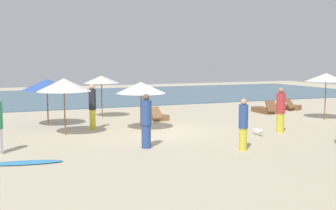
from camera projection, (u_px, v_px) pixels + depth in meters
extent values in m
plane|color=beige|center=(163.00, 133.00, 16.76)|extent=(60.00, 60.00, 0.00)
cube|color=#476B7F|center=(84.00, 96.00, 32.40)|extent=(48.00, 16.00, 0.06)
cylinder|color=brown|center=(102.00, 97.00, 20.93)|extent=(0.05, 0.05, 2.07)
cone|color=silver|center=(102.00, 79.00, 20.83)|extent=(1.79, 1.79, 0.37)
cylinder|color=brown|center=(325.00, 97.00, 20.18)|extent=(0.04, 0.04, 2.23)
cone|color=silver|center=(326.00, 77.00, 20.08)|extent=(1.98, 1.98, 0.40)
cylinder|color=brown|center=(65.00, 108.00, 16.09)|extent=(0.05, 0.05, 2.17)
cone|color=white|center=(64.00, 85.00, 15.99)|extent=(2.07, 2.07, 0.50)
cylinder|color=brown|center=(141.00, 107.00, 17.29)|extent=(0.06, 0.06, 1.96)
cone|color=silver|center=(141.00, 88.00, 17.21)|extent=(2.06, 2.06, 0.46)
cylinder|color=brown|center=(48.00, 103.00, 18.37)|extent=(0.06, 0.06, 2.03)
cone|color=#3359B2|center=(47.00, 84.00, 18.28)|extent=(2.16, 2.16, 0.49)
cube|color=brown|center=(263.00, 110.00, 22.89)|extent=(0.68, 1.53, 0.28)
cube|color=brown|center=(271.00, 106.00, 22.23)|extent=(0.59, 0.44, 0.58)
cube|color=brown|center=(287.00, 107.00, 24.44)|extent=(1.24, 1.61, 0.28)
cube|color=brown|center=(290.00, 103.00, 23.72)|extent=(0.71, 0.65, 0.57)
cube|color=olive|center=(155.00, 117.00, 20.33)|extent=(1.03, 1.61, 0.28)
cube|color=olive|center=(156.00, 113.00, 19.61)|extent=(0.68, 0.61, 0.55)
cylinder|color=#2D4C8C|center=(146.00, 136.00, 13.84)|extent=(0.33, 0.33, 0.79)
cylinder|color=#2D4C8C|center=(146.00, 112.00, 13.75)|extent=(0.39, 0.39, 0.82)
sphere|color=brown|center=(146.00, 97.00, 13.69)|extent=(0.22, 0.22, 0.22)
cylinder|color=yellow|center=(280.00, 123.00, 16.76)|extent=(0.43, 0.43, 0.79)
cylinder|color=#BF3338|center=(281.00, 103.00, 16.67)|extent=(0.51, 0.51, 0.82)
sphere|color=#A37556|center=(281.00, 90.00, 16.61)|extent=(0.22, 0.22, 0.22)
cylinder|color=yellow|center=(93.00, 120.00, 17.47)|extent=(0.28, 0.28, 0.83)
cylinder|color=#26262D|center=(92.00, 100.00, 17.38)|extent=(0.33, 0.33, 0.87)
sphere|color=tan|center=(92.00, 87.00, 17.31)|extent=(0.24, 0.24, 0.24)
cylinder|color=yellow|center=(243.00, 139.00, 13.47)|extent=(0.32, 0.32, 0.74)
cylinder|color=#2D4C8C|center=(243.00, 116.00, 13.39)|extent=(0.38, 0.38, 0.77)
sphere|color=tan|center=(244.00, 102.00, 13.33)|extent=(0.21, 0.21, 0.21)
cube|color=silver|center=(257.00, 135.00, 16.11)|extent=(0.20, 0.36, 0.04)
ellipsoid|color=silver|center=(257.00, 131.00, 16.10)|extent=(0.29, 0.59, 0.26)
sphere|color=silver|center=(261.00, 131.00, 15.86)|extent=(0.18, 0.18, 0.18)
ellipsoid|color=#338CCC|center=(26.00, 163.00, 11.79)|extent=(2.11, 0.80, 0.07)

